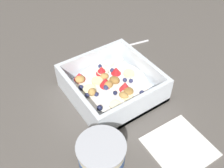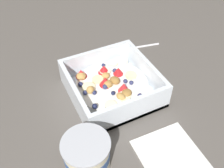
{
  "view_description": "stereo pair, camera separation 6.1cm",
  "coord_description": "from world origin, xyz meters",
  "px_view_note": "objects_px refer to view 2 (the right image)",
  "views": [
    {
      "loc": [
        -0.37,
        0.26,
        0.45
      ],
      "look_at": [
        -0.01,
        0.01,
        0.03
      ],
      "focal_mm": 40.47,
      "sensor_mm": 36.0,
      "label": 1
    },
    {
      "loc": [
        -0.4,
        0.21,
        0.45
      ],
      "look_at": [
        -0.01,
        0.01,
        0.03
      ],
      "focal_mm": 40.47,
      "sensor_mm": 36.0,
      "label": 2
    }
  ],
  "objects_px": {
    "yogurt_cup": "(87,154)",
    "folded_napkin": "(170,154)",
    "fruit_bowl": "(111,86)",
    "spoon": "(120,49)"
  },
  "relations": [
    {
      "from": "yogurt_cup",
      "to": "folded_napkin",
      "type": "relative_size",
      "value": 0.75
    },
    {
      "from": "yogurt_cup",
      "to": "folded_napkin",
      "type": "height_order",
      "value": "yogurt_cup"
    },
    {
      "from": "fruit_bowl",
      "to": "folded_napkin",
      "type": "height_order",
      "value": "fruit_bowl"
    },
    {
      "from": "fruit_bowl",
      "to": "spoon",
      "type": "relative_size",
      "value": 1.15
    },
    {
      "from": "spoon",
      "to": "folded_napkin",
      "type": "distance_m",
      "value": 0.36
    },
    {
      "from": "yogurt_cup",
      "to": "folded_napkin",
      "type": "xyz_separation_m",
      "value": [
        -0.05,
        -0.15,
        -0.03
      ]
    },
    {
      "from": "fruit_bowl",
      "to": "yogurt_cup",
      "type": "distance_m",
      "value": 0.2
    },
    {
      "from": "spoon",
      "to": "yogurt_cup",
      "type": "bearing_deg",
      "value": 142.98
    },
    {
      "from": "fruit_bowl",
      "to": "folded_napkin",
      "type": "xyz_separation_m",
      "value": [
        -0.21,
        -0.03,
        -0.02
      ]
    },
    {
      "from": "folded_napkin",
      "to": "fruit_bowl",
      "type": "bearing_deg",
      "value": 7.92
    }
  ]
}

